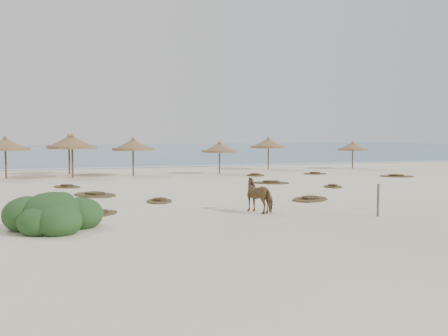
{
  "coord_description": "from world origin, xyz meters",
  "views": [
    {
      "loc": [
        -8.5,
        -20.69,
        3.19
      ],
      "look_at": [
        -0.14,
        5.0,
        1.3
      ],
      "focal_mm": 40.0,
      "sensor_mm": 36.0,
      "label": 1
    }
  ],
  "objects_px": {
    "bush": "(53,215)",
    "horse": "(260,195)",
    "palapa_1": "(69,143)",
    "palapa_0": "(5,145)"
  },
  "relations": [
    {
      "from": "palapa_0",
      "to": "horse",
      "type": "distance_m",
      "value": 22.37
    },
    {
      "from": "palapa_0",
      "to": "palapa_1",
      "type": "relative_size",
      "value": 1.05
    },
    {
      "from": "bush",
      "to": "horse",
      "type": "bearing_deg",
      "value": 9.58
    },
    {
      "from": "horse",
      "to": "bush",
      "type": "relative_size",
      "value": 0.5
    },
    {
      "from": "palapa_0",
      "to": "bush",
      "type": "height_order",
      "value": "palapa_0"
    },
    {
      "from": "palapa_0",
      "to": "palapa_1",
      "type": "xyz_separation_m",
      "value": [
        4.28,
        2.75,
        0.09
      ]
    },
    {
      "from": "bush",
      "to": "palapa_1",
      "type": "bearing_deg",
      "value": 87.91
    },
    {
      "from": "palapa_0",
      "to": "palapa_1",
      "type": "distance_m",
      "value": 5.09
    },
    {
      "from": "palapa_0",
      "to": "horse",
      "type": "relative_size",
      "value": 2.35
    },
    {
      "from": "palapa_0",
      "to": "bush",
      "type": "xyz_separation_m",
      "value": [
        3.43,
        -20.54,
        -1.89
      ]
    }
  ]
}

